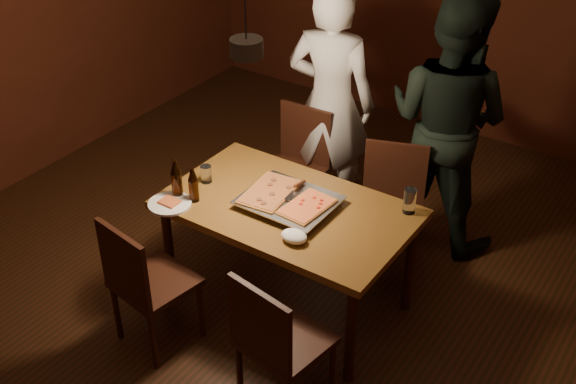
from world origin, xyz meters
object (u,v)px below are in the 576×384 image
Objects in this scene: chair_near_left at (142,275)px; beer_bottle_b at (193,184)px; dining_table at (288,216)px; pendant_lamp at (246,46)px; chair_far_right at (392,198)px; chair_near_right at (275,335)px; plate_slice at (170,203)px; diner_white at (331,103)px; beer_bottle_a at (176,178)px; pizza_tray at (289,203)px; chair_far_left at (298,156)px; diner_dark at (447,121)px.

beer_bottle_b is (-0.03, 0.53, 0.33)m from chair_near_left.
dining_table is 1.11m from pendant_lamp.
chair_far_right is (0.34, 0.73, -0.14)m from dining_table.
chair_near_right is 1.83× the size of plate_slice.
diner_white reaches higher than chair_near_right.
diner_white is at bearing 79.73° from beer_bottle_a.
chair_far_right is 2.33× the size of beer_bottle_b.
beer_bottle_b reaches higher than dining_table.
diner_white is at bearing 103.93° from pizza_tray.
dining_table is 0.98m from chair_far_left.
pendant_lamp is (0.31, 0.16, 0.90)m from beer_bottle_b.
dining_table is at bearing 27.95° from beer_bottle_b.
beer_bottle_b is (-0.85, -1.00, 0.33)m from chair_far_right.
diner_dark is (1.09, 1.54, 0.04)m from beer_bottle_a.
pizza_tray is at bearing 68.25° from chair_near_left.
diner_dark is at bearing 57.47° from beer_bottle_b.
chair_far_right and chair_near_right have the same top height.
chair_near_left is at bearing -125.74° from pizza_tray.
beer_bottle_a is at bearing 102.83° from plate_slice.
pendant_lamp is (0.43, 0.18, 0.88)m from beer_bottle_a.
pendant_lamp is at bearing 26.71° from beer_bottle_b.
diner_white is at bearing 15.53° from diner_dark.
dining_table is 0.82m from chair_far_right.
diner_white is (0.14, 1.37, 0.03)m from beer_bottle_b.
beer_bottle_a is 0.12m from beer_bottle_b.
beer_bottle_a reaches higher than pizza_tray.
diner_dark is at bearing -123.18° from chair_far_right.
diner_white is (0.23, 1.49, 0.14)m from plate_slice.
pizza_tray is at bearing 44.95° from chair_far_right.
dining_table is 3.09× the size of chair_near_right.
chair_near_left is 1.00× the size of chair_near_right.
pizza_tray is at bearing 33.08° from plate_slice.
chair_far_right is 1.11× the size of chair_near_right.
chair_near_right is 2.06m from diner_white.
pizza_tray is 2.08× the size of plate_slice.
chair_near_left is at bearing 41.78° from chair_far_right.
diner_dark reaches higher than plate_slice.
diner_white is (0.10, 1.90, 0.36)m from chair_near_left.
plate_slice is at bearing -77.17° from beer_bottle_a.
dining_table is 0.82× the size of diner_dark.
pizza_tray is at bearing 44.10° from dining_table.
plate_slice is 1.12m from pendant_lamp.
chair_far_left is 1.26m from plate_slice.
dining_table is at bearing 97.05° from diner_white.
pendant_lamp reaches higher than chair_far_right.
pendant_lamp is (-0.63, 0.66, 1.22)m from chair_near_right.
diner_dark is (0.94, 2.05, 0.38)m from chair_near_left.
chair_near_right is 2.10× the size of beer_bottle_b.
chair_near_right reaches higher than pizza_tray.
chair_near_left is at bearing -86.58° from beer_bottle_b.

